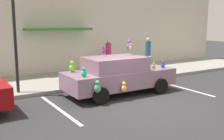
# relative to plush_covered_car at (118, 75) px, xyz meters

# --- Properties ---
(ground_plane) EXTENTS (60.00, 60.00, 0.00)m
(ground_plane) POSITION_rel_plush_covered_car_xyz_m (-0.12, -1.65, -0.80)
(ground_plane) COLOR #2D2D30
(sidewalk) EXTENTS (24.00, 4.00, 0.15)m
(sidewalk) POSITION_rel_plush_covered_car_xyz_m (-0.12, 3.35, -0.72)
(sidewalk) COLOR gray
(sidewalk) RESTS_ON ground
(storefront_building) EXTENTS (24.00, 1.25, 6.40)m
(storefront_building) POSITION_rel_plush_covered_car_xyz_m (-0.13, 5.49, 2.39)
(storefront_building) COLOR beige
(storefront_building) RESTS_ON ground
(parking_stripe_front) EXTENTS (0.12, 3.60, 0.01)m
(parking_stripe_front) POSITION_rel_plush_covered_car_xyz_m (2.99, -0.65, -0.80)
(parking_stripe_front) COLOR silver
(parking_stripe_front) RESTS_ON ground
(parking_stripe_rear) EXTENTS (0.12, 3.60, 0.01)m
(parking_stripe_rear) POSITION_rel_plush_covered_car_xyz_m (-2.85, -0.65, -0.80)
(parking_stripe_rear) COLOR silver
(parking_stripe_rear) RESTS_ON ground
(plush_covered_car) EXTENTS (4.60, 2.12, 2.19)m
(plush_covered_car) POSITION_rel_plush_covered_car_xyz_m (0.00, 0.00, 0.00)
(plush_covered_car) COLOR gray
(plush_covered_car) RESTS_ON ground
(teddy_bear_on_sidewalk) EXTENTS (0.41, 0.35, 0.79)m
(teddy_bear_on_sidewalk) POSITION_rel_plush_covered_car_xyz_m (0.80, 2.15, -0.28)
(teddy_bear_on_sidewalk) COLOR beige
(teddy_bear_on_sidewalk) RESTS_ON sidewalk
(street_lamp_post) EXTENTS (0.28, 0.28, 3.88)m
(street_lamp_post) POSITION_rel_plush_covered_car_xyz_m (-3.60, 1.85, 1.73)
(street_lamp_post) COLOR black
(street_lamp_post) RESTS_ON sidewalk
(pedestrian_near_shopfront) EXTENTS (0.32, 0.32, 1.79)m
(pedestrian_near_shopfront) POSITION_rel_plush_covered_car_xyz_m (2.22, 4.47, 0.19)
(pedestrian_near_shopfront) COLOR #9F2858
(pedestrian_near_shopfront) RESTS_ON sidewalk
(pedestrian_by_lamp) EXTENTS (0.34, 0.34, 1.82)m
(pedestrian_by_lamp) POSITION_rel_plush_covered_car_xyz_m (4.81, 3.99, 0.21)
(pedestrian_by_lamp) COLOR #244F7C
(pedestrian_by_lamp) RESTS_ON sidewalk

